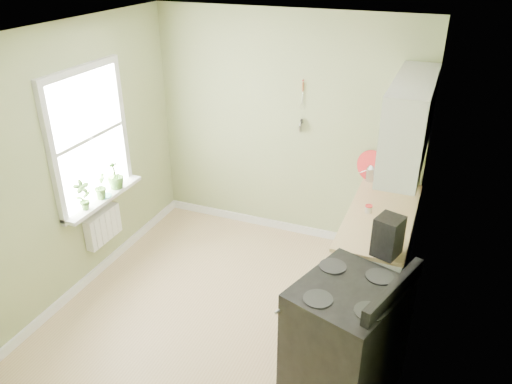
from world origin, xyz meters
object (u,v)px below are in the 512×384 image
at_px(kettle, 371,173).
at_px(coffee_maker, 388,237).
at_px(stand_mixer, 399,168).
at_px(stove, 345,338).

xyz_separation_m(kettle, coffee_maker, (0.39, -1.42, 0.07)).
bearing_deg(stand_mixer, kettle, -175.63).
xyz_separation_m(stove, stand_mixer, (0.07, 2.16, 0.59)).
distance_m(kettle, coffee_maker, 1.47).
relative_size(stove, kettle, 5.98).
bearing_deg(stove, stand_mixer, 88.26).
bearing_deg(coffee_maker, stand_mixer, 93.75).
distance_m(stand_mixer, coffee_maker, 1.45).
distance_m(stand_mixer, kettle, 0.31).
bearing_deg(stand_mixer, stove, -91.74).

